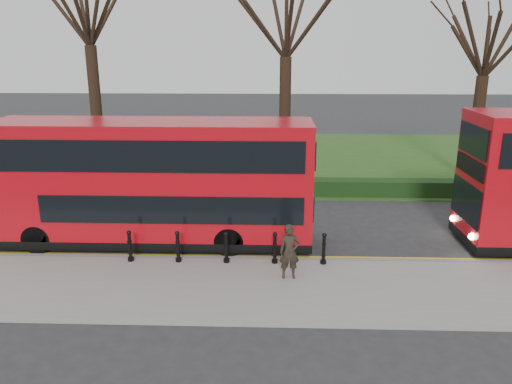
{
  "coord_description": "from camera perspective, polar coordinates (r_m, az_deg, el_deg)",
  "views": [
    {
      "loc": [
        1.37,
        -16.27,
        6.93
      ],
      "look_at": [
        0.8,
        0.5,
        2.0
      ],
      "focal_mm": 35.0,
      "sensor_mm": 36.0,
      "label": 1
    }
  ],
  "objects": [
    {
      "name": "pedestrian",
      "position": [
        15.09,
        3.86,
        -6.82
      ],
      "size": [
        0.64,
        0.44,
        1.69
      ],
      "primitive_type": "imported",
      "rotation": [
        0.0,
        0.0,
        0.07
      ],
      "color": "black",
      "rests_on": "pavement"
    },
    {
      "name": "bollard_row",
      "position": [
        16.25,
        -3.42,
        -6.39
      ],
      "size": [
        6.45,
        0.15,
        1.0
      ],
      "color": "black",
      "rests_on": "pavement"
    },
    {
      "name": "tree_mid",
      "position": [
        26.32,
        3.5,
        19.67
      ],
      "size": [
        7.44,
        7.44,
        11.63
      ],
      "color": "black",
      "rests_on": "ground"
    },
    {
      "name": "kerb",
      "position": [
        16.79,
        -2.94,
        -7.74
      ],
      "size": [
        60.0,
        0.25,
        0.16
      ],
      "primitive_type": "cube",
      "color": "slate",
      "rests_on": "ground"
    },
    {
      "name": "hedge",
      "position": [
        24.01,
        -1.41,
        0.59
      ],
      "size": [
        60.0,
        0.9,
        0.8
      ],
      "primitive_type": "cube",
      "color": "black",
      "rests_on": "ground"
    },
    {
      "name": "yellow_line_outer",
      "position": [
        17.09,
        -2.85,
        -7.54
      ],
      "size": [
        60.0,
        0.1,
        0.01
      ],
      "primitive_type": "cube",
      "color": "yellow",
      "rests_on": "ground"
    },
    {
      "name": "bus_lead",
      "position": [
        18.06,
        -11.58,
        0.97
      ],
      "size": [
        11.17,
        2.56,
        4.44
      ],
      "color": "#B00A13",
      "rests_on": "ground"
    },
    {
      "name": "pavement",
      "position": [
        15.0,
        -3.58,
        -10.86
      ],
      "size": [
        60.0,
        4.0,
        0.15
      ],
      "primitive_type": "cube",
      "color": "gray",
      "rests_on": "ground"
    },
    {
      "name": "yellow_line_inner",
      "position": [
        17.28,
        -2.8,
        -7.27
      ],
      "size": [
        60.0,
        0.1,
        0.01
      ],
      "primitive_type": "cube",
      "color": "yellow",
      "rests_on": "ground"
    },
    {
      "name": "grass_verge",
      "position": [
        32.05,
        -0.57,
        3.94
      ],
      "size": [
        60.0,
        18.0,
        0.06
      ],
      "primitive_type": "cube",
      "color": "#2B4C19",
      "rests_on": "ground"
    },
    {
      "name": "ground",
      "position": [
        17.74,
        -2.66,
        -6.64
      ],
      "size": [
        120.0,
        120.0,
        0.0
      ],
      "primitive_type": "plane",
      "color": "#28282B",
      "rests_on": "ground"
    },
    {
      "name": "tree_right",
      "position": [
        28.34,
        24.92,
        15.51
      ],
      "size": [
        6.37,
        6.37,
        9.95
      ],
      "color": "black",
      "rests_on": "ground"
    }
  ]
}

